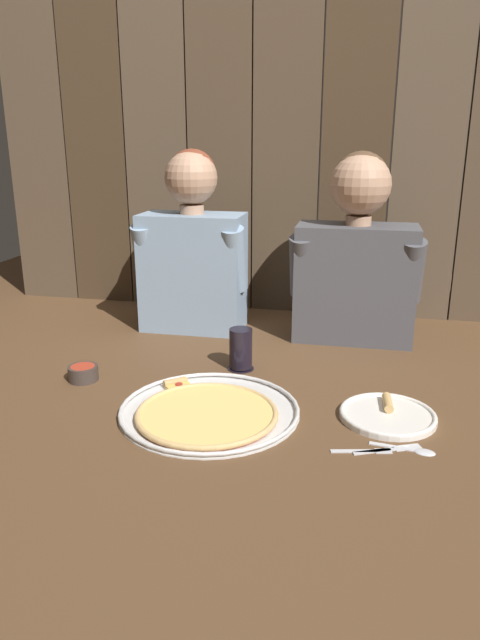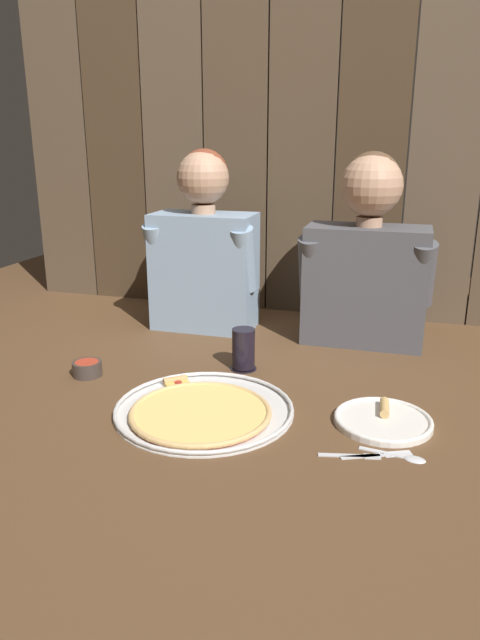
# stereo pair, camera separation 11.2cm
# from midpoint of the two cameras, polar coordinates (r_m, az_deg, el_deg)

# --- Properties ---
(ground_plane) EXTENTS (3.20, 3.20, 0.00)m
(ground_plane) POSITION_cam_midpoint_polar(r_m,az_deg,el_deg) (1.50, -2.37, -7.76)
(ground_plane) COLOR brown
(pizza_tray) EXTENTS (0.44, 0.44, 0.03)m
(pizza_tray) POSITION_cam_midpoint_polar(r_m,az_deg,el_deg) (1.42, -5.45, -8.92)
(pizza_tray) COLOR silver
(pizza_tray) RESTS_ON ground
(dinner_plate) EXTENTS (0.23, 0.23, 0.03)m
(dinner_plate) POSITION_cam_midpoint_polar(r_m,az_deg,el_deg) (1.43, 12.08, -9.09)
(dinner_plate) COLOR white
(dinner_plate) RESTS_ON ground
(drinking_glass) EXTENTS (0.08, 0.08, 0.12)m
(drinking_glass) POSITION_cam_midpoint_polar(r_m,az_deg,el_deg) (1.67, -1.85, -2.92)
(drinking_glass) COLOR black
(drinking_glass) RESTS_ON ground
(dipping_bowl) EXTENTS (0.08, 0.08, 0.04)m
(dipping_bowl) POSITION_cam_midpoint_polar(r_m,az_deg,el_deg) (1.67, -16.97, -4.95)
(dipping_bowl) COLOR #3D332D
(dipping_bowl) RESTS_ON ground
(table_fork) EXTENTS (0.13, 0.04, 0.01)m
(table_fork) POSITION_cam_midpoint_polar(r_m,az_deg,el_deg) (1.28, 9.60, -12.54)
(table_fork) COLOR silver
(table_fork) RESTS_ON ground
(table_knife) EXTENTS (0.15, 0.08, 0.01)m
(table_knife) POSITION_cam_midpoint_polar(r_m,az_deg,el_deg) (1.30, 11.85, -12.33)
(table_knife) COLOR silver
(table_knife) RESTS_ON ground
(table_spoon) EXTENTS (0.14, 0.04, 0.01)m
(table_spoon) POSITION_cam_midpoint_polar(r_m,az_deg,el_deg) (1.31, 14.30, -12.20)
(table_spoon) COLOR silver
(table_spoon) RESTS_ON ground
(diner_left) EXTENTS (0.38, 0.20, 0.60)m
(diner_left) POSITION_cam_midpoint_polar(r_m,az_deg,el_deg) (1.99, -6.28, 7.00)
(diner_left) COLOR #849EB7
(diner_left) RESTS_ON ground
(diner_right) EXTENTS (0.42, 0.21, 0.60)m
(diner_right) POSITION_cam_midpoint_polar(r_m,az_deg,el_deg) (1.89, 9.67, 6.38)
(diner_right) COLOR #4C4C51
(diner_right) RESTS_ON ground
(wooden_backdrop_wall) EXTENTS (2.19, 0.03, 1.40)m
(wooden_backdrop_wall) POSITION_cam_midpoint_polar(r_m,az_deg,el_deg) (2.17, 3.06, 19.07)
(wooden_backdrop_wall) COLOR brown
(wooden_backdrop_wall) RESTS_ON ground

